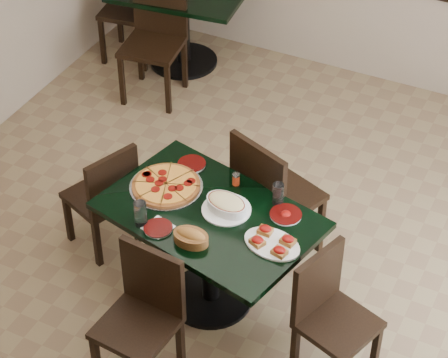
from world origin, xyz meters
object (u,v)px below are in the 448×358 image
at_px(back_table, 182,11).
at_px(chair_left, 106,194).
at_px(chair_right, 329,310).
at_px(back_chair_near, 156,32).
at_px(pepperoni_pizza, 166,185).
at_px(bread_basket, 191,237).
at_px(main_table, 210,235).
at_px(chair_near, 144,310).
at_px(bruschetta_platter, 272,242).
at_px(chair_far, 270,193).
at_px(back_chair_left, 139,3).
at_px(lasagna_casserole, 226,205).

distance_m(back_table, chair_left, 2.43).
distance_m(chair_right, back_chair_near, 3.19).
relative_size(pepperoni_pizza, bread_basket, 2.11).
distance_m(main_table, bread_basket, 0.35).
distance_m(chair_near, chair_left, 1.09).
height_order(chair_near, bruschetta_platter, chair_near).
relative_size(chair_far, pepperoni_pizza, 2.19).
bearing_deg(back_chair_near, bruschetta_platter, -55.06).
bearing_deg(back_chair_near, pepperoni_pizza, -66.91).
bearing_deg(chair_right, back_chair_near, 66.50).
relative_size(back_table, pepperoni_pizza, 2.62).
distance_m(back_chair_near, pepperoni_pizza, 2.23).
xyz_separation_m(back_table, bruschetta_platter, (1.97, -2.55, 0.25)).
distance_m(back_chair_left, bruschetta_platter, 3.41).
distance_m(chair_left, lasagna_casserole, 0.98).
relative_size(back_chair_near, bread_basket, 4.64).
height_order(back_table, chair_near, chair_near).
xyz_separation_m(back_chair_near, lasagna_casserole, (1.59, -1.92, 0.23)).
bearing_deg(back_chair_near, chair_far, -49.41).
height_order(chair_right, lasagna_casserole, chair_right).
height_order(back_chair_left, pepperoni_pizza, back_chair_left).
distance_m(back_chair_near, back_chair_left, 0.56).
bearing_deg(bruschetta_platter, lasagna_casserole, 167.66).
height_order(back_chair_left, bruschetta_platter, back_chair_left).
relative_size(chair_left, pepperoni_pizza, 1.85).
height_order(main_table, lasagna_casserole, lasagna_casserole).
distance_m(main_table, lasagna_casserole, 0.25).
height_order(main_table, back_table, same).
height_order(back_table, back_chair_left, back_chair_left).
bearing_deg(chair_left, chair_right, 101.28).
bearing_deg(main_table, chair_left, -175.88).
bearing_deg(bruschetta_platter, chair_near, -123.78).
bearing_deg(back_chair_near, bread_basket, -64.33).
xyz_separation_m(main_table, back_chair_left, (-1.91, 2.37, -0.02)).
distance_m(back_chair_left, bread_basket, 3.28).
bearing_deg(back_chair_near, chair_right, -50.79).
height_order(pepperoni_pizza, lasagna_casserole, lasagna_casserole).
xyz_separation_m(back_chair_near, back_chair_left, (-0.40, 0.39, -0.02)).
distance_m(bread_basket, bruschetta_platter, 0.47).
bearing_deg(lasagna_casserole, chair_right, -4.79).
xyz_separation_m(back_chair_left, pepperoni_pizza, (1.56, -2.28, 0.22)).
bearing_deg(bruschetta_platter, back_chair_near, 143.48).
height_order(back_chair_near, pepperoni_pizza, back_chair_near).
bearing_deg(chair_right, bruschetta_platter, 97.72).
distance_m(chair_left, back_chair_left, 2.48).
bearing_deg(chair_left, lasagna_casserole, 107.00).
height_order(back_chair_near, bread_basket, back_chair_near).
bearing_deg(back_chair_left, chair_near, 22.46).
distance_m(back_table, back_chair_near, 0.48).
distance_m(chair_near, back_chair_near, 2.99).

